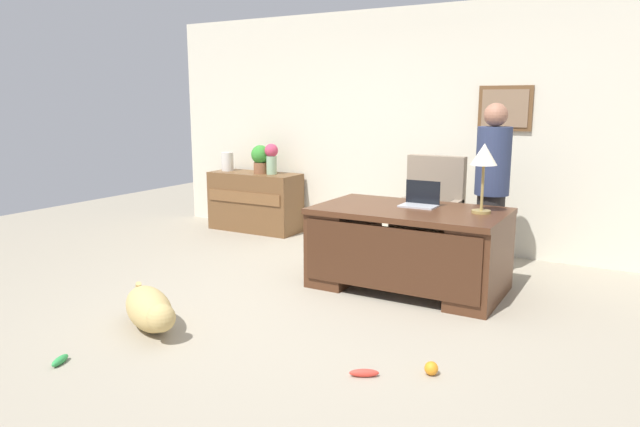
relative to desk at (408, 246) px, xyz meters
The scene contains 15 objects.
ground_plane 1.12m from the desk, 113.85° to the right, with size 12.00×12.00×0.00m, color #9E937F.
back_wall 1.94m from the desk, 104.39° to the left, with size 7.00×0.16×2.70m.
desk is the anchor object (origin of this frame).
credenza 2.91m from the desk, 153.73° to the left, with size 1.20×0.50×0.75m.
armchair 0.87m from the desk, 96.76° to the left, with size 0.60×0.59×1.11m.
person_standing 1.05m from the desk, 56.35° to the left, with size 0.32×0.32×1.65m.
dog_lying 2.26m from the desk, 124.97° to the right, with size 0.77×0.60×0.30m.
laptop 0.43m from the desk, 77.33° to the left, with size 0.32×0.22×0.22m.
desk_lamp 1.01m from the desk, 11.38° to the left, with size 0.22×0.22×0.59m.
vase_with_flowers 2.74m from the desk, 151.18° to the left, with size 0.17×0.17×0.38m.
vase_empty 3.35m from the desk, 157.07° to the left, with size 0.16×0.16×0.25m, color silver.
potted_plant 2.88m from the desk, 152.82° to the left, with size 0.24×0.24×0.36m.
dog_toy_ball 1.73m from the desk, 63.45° to the right, with size 0.09×0.09×0.09m, color orange.
dog_toy_bone 1.83m from the desk, 76.85° to the right, with size 0.18×0.05×0.05m, color #E53F33.
dog_toy_plush 2.92m from the desk, 118.17° to the right, with size 0.16×0.05×0.05m, color green.
Camera 1 is at (2.24, -3.79, 1.67)m, focal length 32.62 mm.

